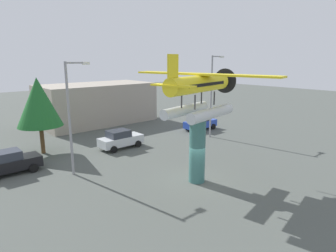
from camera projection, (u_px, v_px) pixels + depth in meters
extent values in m
plane|color=#4C514C|center=(197.00, 181.00, 20.36)|extent=(140.00, 140.00, 0.00)
cylinder|color=#386B66|center=(197.00, 150.00, 19.84)|extent=(1.10, 1.10, 4.57)
cylinder|color=silver|center=(211.00, 113.00, 18.66)|extent=(4.85, 1.59, 0.70)
cylinder|color=#333338|center=(214.00, 98.00, 19.70)|extent=(0.12, 0.12, 0.90)
cylinder|color=#333338|center=(195.00, 102.00, 17.85)|extent=(0.12, 0.12, 0.90)
cylinder|color=silver|center=(186.00, 110.00, 19.85)|extent=(4.85, 1.59, 0.70)
cylinder|color=#333338|center=(201.00, 97.00, 20.30)|extent=(0.12, 0.12, 0.90)
cylinder|color=#333338|center=(182.00, 101.00, 18.44)|extent=(0.12, 0.12, 0.90)
cylinder|color=yellow|center=(199.00, 84.00, 18.85)|extent=(6.30, 2.24, 1.10)
cube|color=black|center=(200.00, 84.00, 19.00)|extent=(4.48, 1.93, 0.20)
cone|color=#262628|center=(222.00, 81.00, 21.35)|extent=(0.85, 1.00, 0.88)
cylinder|color=black|center=(225.00, 81.00, 21.66)|extent=(0.38, 1.78, 1.80)
cube|color=yellow|center=(202.00, 74.00, 19.02)|extent=(3.03, 10.42, 0.12)
cube|color=yellow|center=(173.00, 86.00, 16.67)|extent=(1.21, 2.88, 0.10)
cube|color=yellow|center=(173.00, 66.00, 16.42)|extent=(0.91, 0.29, 1.30)
cube|color=black|center=(10.00, 164.00, 21.58)|extent=(4.20, 1.70, 0.80)
cube|color=#2D333D|center=(5.00, 156.00, 21.26)|extent=(2.00, 1.56, 0.64)
cylinder|color=black|center=(34.00, 168.00, 21.89)|extent=(0.64, 0.22, 0.64)
cylinder|color=black|center=(26.00, 162.00, 23.20)|extent=(0.64, 0.22, 0.64)
cube|color=silver|center=(121.00, 140.00, 27.85)|extent=(4.20, 1.70, 0.80)
cube|color=#2D333D|center=(118.00, 134.00, 27.53)|extent=(2.00, 1.56, 0.64)
cylinder|color=black|center=(138.00, 144.00, 28.15)|extent=(0.64, 0.22, 0.64)
cylinder|color=black|center=(128.00, 140.00, 29.47)|extent=(0.64, 0.22, 0.64)
cylinder|color=black|center=(114.00, 149.00, 26.41)|extent=(0.64, 0.22, 0.64)
cylinder|color=black|center=(104.00, 145.00, 27.72)|extent=(0.64, 0.22, 0.64)
cube|color=#2847B7|center=(200.00, 124.00, 35.01)|extent=(4.20, 1.70, 0.80)
cube|color=#2D333D|center=(199.00, 118.00, 34.68)|extent=(2.00, 1.56, 0.64)
cylinder|color=black|center=(213.00, 127.00, 35.31)|extent=(0.64, 0.22, 0.64)
cylinder|color=black|center=(202.00, 124.00, 36.63)|extent=(0.64, 0.22, 0.64)
cylinder|color=black|center=(198.00, 130.00, 33.57)|extent=(0.64, 0.22, 0.64)
cylinder|color=black|center=(187.00, 127.00, 34.88)|extent=(0.64, 0.22, 0.64)
cylinder|color=gray|center=(70.00, 120.00, 20.69)|extent=(0.18, 0.18, 8.15)
cylinder|color=gray|center=(76.00, 63.00, 20.31)|extent=(1.60, 0.12, 0.12)
cube|color=silver|center=(86.00, 63.00, 20.78)|extent=(0.50, 0.28, 0.20)
cylinder|color=gray|center=(211.00, 97.00, 30.99)|extent=(0.18, 0.18, 8.66)
cylinder|color=gray|center=(217.00, 56.00, 30.56)|extent=(1.60, 0.12, 0.12)
cube|color=silver|center=(222.00, 57.00, 31.02)|extent=(0.50, 0.28, 0.20)
cube|color=#9E9384|center=(97.00, 103.00, 38.60)|extent=(14.32, 7.38, 5.14)
cylinder|color=brown|center=(42.00, 140.00, 26.14)|extent=(0.36, 0.36, 2.52)
cone|color=#1E6028|center=(39.00, 102.00, 25.38)|extent=(3.84, 3.84, 4.27)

